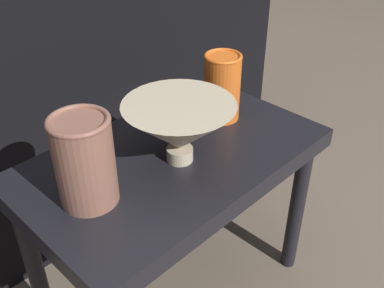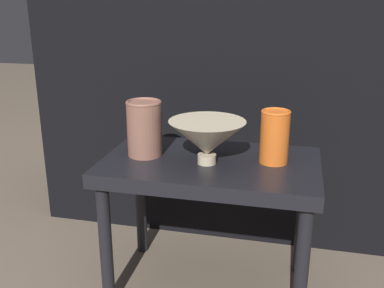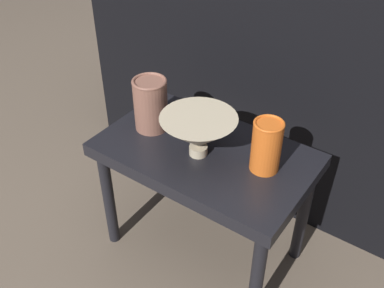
# 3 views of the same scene
# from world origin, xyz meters

# --- Properties ---
(ground_plane) EXTENTS (8.00, 8.00, 0.00)m
(ground_plane) POSITION_xyz_m (0.00, 0.00, 0.00)
(ground_plane) COLOR #6B5B4C
(table) EXTENTS (0.60, 0.36, 0.41)m
(table) POSITION_xyz_m (0.00, 0.00, 0.35)
(table) COLOR black
(table) RESTS_ON ground_plane
(couch_backdrop) EXTENTS (1.42, 0.50, 0.89)m
(couch_backdrop) POSITION_xyz_m (0.00, 0.54, 0.45)
(couch_backdrop) COLOR black
(couch_backdrop) RESTS_ON ground_plane
(bowl) EXTENTS (0.21, 0.21, 0.12)m
(bowl) POSITION_xyz_m (-0.01, -0.03, 0.48)
(bowl) COLOR #C1B293
(bowl) RESTS_ON table
(vase_textured_left) EXTENTS (0.10, 0.10, 0.16)m
(vase_textured_left) POSITION_xyz_m (-0.19, 0.00, 0.49)
(vase_textured_left) COLOR brown
(vase_textured_left) RESTS_ON table
(vase_colorful_right) EXTENTS (0.08, 0.08, 0.15)m
(vase_colorful_right) POSITION_xyz_m (0.17, 0.02, 0.49)
(vase_colorful_right) COLOR orange
(vase_colorful_right) RESTS_ON table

